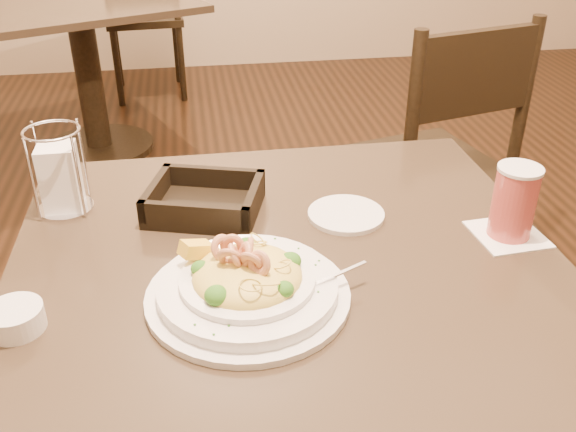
{
  "coord_description": "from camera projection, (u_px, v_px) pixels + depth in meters",
  "views": [
    {
      "loc": [
        -0.14,
        -0.84,
        1.31
      ],
      "look_at": [
        0.0,
        0.02,
        0.8
      ],
      "focal_mm": 40.0,
      "sensor_mm": 36.0,
      "label": 1
    }
  ],
  "objects": [
    {
      "name": "dining_chair_near",
      "position": [
        433.0,
        160.0,
        1.9
      ],
      "size": [
        0.51,
        0.51,
        0.93
      ],
      "rotation": [
        0.0,
        0.0,
        3.39
      ],
      "color": "black",
      "rests_on": "ground"
    },
    {
      "name": "dining_chair_far",
      "position": [
        143.0,
        11.0,
        3.61
      ],
      "size": [
        0.45,
        0.45,
        0.93
      ],
      "rotation": [
        0.0,
        0.0,
        3.22
      ],
      "color": "black",
      "rests_on": "ground"
    },
    {
      "name": "pasta_bowl",
      "position": [
        247.0,
        283.0,
        0.94
      ],
      "size": [
        0.33,
        0.3,
        0.1
      ],
      "rotation": [
        0.0,
        0.0,
        0.25
      ],
      "color": "white",
      "rests_on": "main_table"
    },
    {
      "name": "bread_basket",
      "position": [
        205.0,
        202.0,
        1.17
      ],
      "size": [
        0.23,
        0.21,
        0.05
      ],
      "rotation": [
        0.0,
        0.0,
        -0.3
      ],
      "color": "black",
      "rests_on": "main_table"
    },
    {
      "name": "butter_ramekin",
      "position": [
        15.0,
        319.0,
        0.89
      ],
      "size": [
        0.08,
        0.08,
        0.03
      ],
      "primitive_type": "cylinder",
      "rotation": [
        0.0,
        0.0,
        0.02
      ],
      "color": "white",
      "rests_on": "main_table"
    },
    {
      "name": "main_table",
      "position": [
        290.0,
        371.0,
        1.14
      ],
      "size": [
        0.9,
        0.9,
        0.72
      ],
      "color": "black",
      "rests_on": "ground"
    },
    {
      "name": "napkin_caddy",
      "position": [
        60.0,
        176.0,
        1.15
      ],
      "size": [
        0.1,
        0.1,
        0.16
      ],
      "rotation": [
        0.0,
        0.0,
        0.23
      ],
      "color": "silver",
      "rests_on": "main_table"
    },
    {
      "name": "drink_glass",
      "position": [
        514.0,
        203.0,
        1.08
      ],
      "size": [
        0.12,
        0.12,
        0.13
      ],
      "rotation": [
        0.0,
        0.0,
        0.08
      ],
      "color": "white",
      "rests_on": "main_table"
    },
    {
      "name": "side_plate",
      "position": [
        346.0,
        214.0,
        1.16
      ],
      "size": [
        0.15,
        0.15,
        0.01
      ],
      "primitive_type": "cylinder",
      "rotation": [
        0.0,
        0.0,
        -0.12
      ],
      "color": "white",
      "rests_on": "main_table"
    },
    {
      "name": "background_table",
      "position": [
        85.0,
        50.0,
        2.93
      ],
      "size": [
        1.18,
        1.18,
        0.72
      ],
      "rotation": [
        0.0,
        0.0,
        0.4
      ],
      "color": "black",
      "rests_on": "ground"
    }
  ]
}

